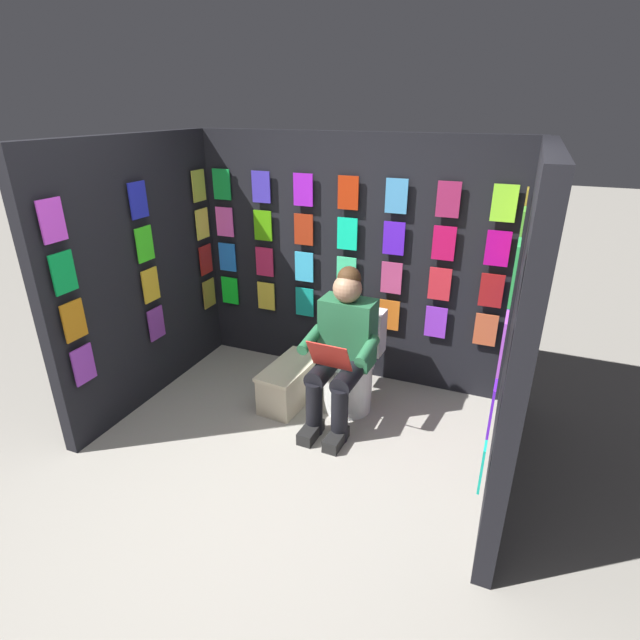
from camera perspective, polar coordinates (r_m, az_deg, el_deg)
ground_plane at (r=3.22m, az=-8.92°, el=-20.72°), size 30.00×30.00×0.00m
display_wall_back at (r=4.20m, az=3.48°, el=6.88°), size 2.77×0.14×2.05m
display_wall_left at (r=3.09m, az=22.14°, el=-1.29°), size 0.14×1.84×2.05m
display_wall_right at (r=4.09m, az=-20.04°, el=4.99°), size 0.14×1.84×2.05m
toilet at (r=3.93m, az=3.68°, el=-5.50°), size 0.41×0.56×0.77m
person_reading at (r=3.62m, az=2.50°, el=-3.32°), size 0.54×0.69×1.19m
comic_longbox_near at (r=4.03m, az=-3.46°, el=-7.28°), size 0.34×0.64×0.33m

